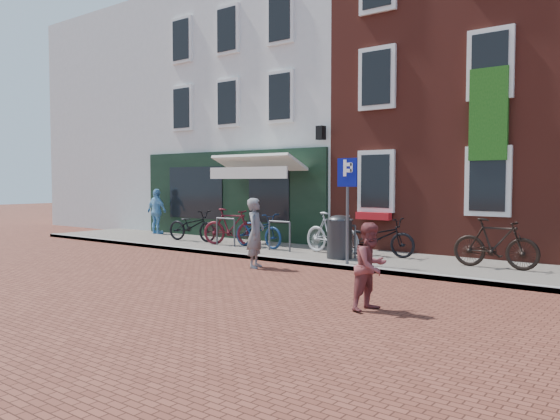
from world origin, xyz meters
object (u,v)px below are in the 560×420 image
Objects in this scene: bicycle_1 at (231,227)px; bicycle_2 at (258,230)px; litter_bin at (339,234)px; cafe_person at (157,211)px; bicycle_3 at (332,233)px; bicycle_5 at (495,244)px; bicycle_0 at (192,226)px; bicycle_4 at (380,237)px; woman at (256,233)px; boy at (371,266)px; parking_sign at (347,191)px.

bicycle_1 is 0.97× the size of bicycle_2.
litter_bin is 8.68m from cafe_person.
bicycle_3 is (2.44, 0.06, 0.05)m from bicycle_2.
bicycle_1 is at bearing 173.99° from litter_bin.
bicycle_2 is 6.53m from bicycle_5.
bicycle_0 is 6.35m from bicycle_4.
litter_bin is at bearing 98.83° from bicycle_5.
woman is 0.86× the size of bicycle_0.
bicycle_4 is at bearing 37.00° from boy.
boy is 0.75× the size of bicycle_3.
woman reaches higher than bicycle_5.
cafe_person reaches higher than bicycle_2.
bicycle_4 is at bearing 56.68° from litter_bin.
parking_sign reaches higher than bicycle_4.
boy is 5.52m from bicycle_4.
woman reaches higher than boy.
bicycle_5 reaches higher than bicycle_2.
boy reaches higher than bicycle_0.
litter_bin reaches higher than bicycle_1.
bicycle_5 is at bearing -83.45° from woman.
bicycle_3 is at bearing 103.97° from bicycle_4.
bicycle_2 is at bearing 15.67° from woman.
bicycle_4 is at bearing -54.00° from woman.
bicycle_3 is (-1.20, 1.26, -1.13)m from parking_sign.
parking_sign is 1.30× the size of bicycle_4.
woman is 1.18× the size of boy.
cafe_person is (-7.45, 3.35, 0.11)m from woman.
bicycle_5 is at bearing -95.23° from bicycle_0.
woman reaches higher than bicycle_3.
litter_bin is at bearing 47.97° from boy.
cafe_person is 0.87× the size of bicycle_0.
bicycle_3 is at bearing -103.77° from bicycle_1.
boy is 0.84× the size of cafe_person.
bicycle_2 is (2.72, -0.01, 0.00)m from bicycle_0.
bicycle_1 reaches higher than bicycle_4.
woman is 2.52m from bicycle_3.
cafe_person is 4.69m from bicycle_1.
litter_bin is 0.63× the size of bicycle_3.
litter_bin is 2.20m from woman.
bicycle_1 is (-2.88, 2.32, -0.16)m from woman.
cafe_person reaches higher than bicycle_5.
parking_sign is 1.34× the size of bicycle_3.
boy is at bearing -119.89° from bicycle_2.
cafe_person reaches higher than litter_bin.
bicycle_0 is at bearing 174.99° from litter_bin.
cafe_person is at bearing 43.04° from woman.
bicycle_1 is at bearing 166.29° from parking_sign.
bicycle_0 is (-4.62, 2.40, -0.21)m from woman.
litter_bin is at bearing -112.05° from bicycle_1.
litter_bin is 0.83× the size of boy.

